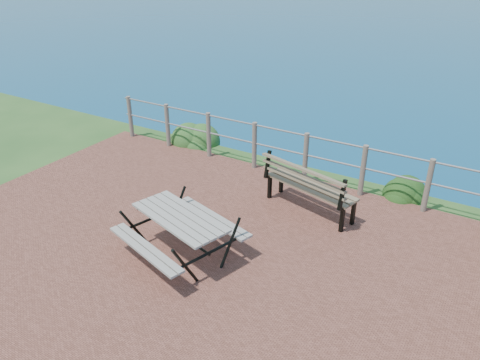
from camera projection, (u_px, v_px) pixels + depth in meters
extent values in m
cube|color=brown|center=(208.00, 270.00, 6.81)|extent=(10.00, 7.00, 0.12)
cylinder|color=#6B5B4C|center=(130.00, 117.00, 11.26)|extent=(0.10, 0.10, 1.00)
cylinder|color=#6B5B4C|center=(168.00, 125.00, 10.73)|extent=(0.10, 0.10, 1.00)
cylinder|color=#6B5B4C|center=(209.00, 135.00, 10.19)|extent=(0.10, 0.10, 1.00)
cylinder|color=#6B5B4C|center=(254.00, 145.00, 9.66)|extent=(0.10, 0.10, 1.00)
cylinder|color=#6B5B4C|center=(306.00, 157.00, 9.13)|extent=(0.10, 0.10, 1.00)
cylinder|color=#6B5B4C|center=(363.00, 171.00, 8.59)|extent=(0.10, 0.10, 1.00)
cylinder|color=#6B5B4C|center=(428.00, 186.00, 8.06)|extent=(0.10, 0.10, 1.00)
cylinder|color=slate|center=(307.00, 136.00, 8.92)|extent=(9.40, 0.04, 0.04)
cylinder|color=slate|center=(306.00, 155.00, 9.10)|extent=(9.40, 0.04, 0.04)
cube|color=gray|center=(179.00, 217.00, 6.84)|extent=(1.71, 1.07, 0.04)
cube|color=gray|center=(181.00, 232.00, 6.96)|extent=(1.59, 0.66, 0.04)
cube|color=gray|center=(181.00, 232.00, 6.96)|extent=(1.59, 0.66, 0.04)
cylinder|color=black|center=(181.00, 235.00, 6.98)|extent=(1.32, 0.41, 0.04)
cube|color=brown|center=(310.00, 187.00, 8.09)|extent=(1.77, 0.84, 0.04)
cube|color=brown|center=(312.00, 171.00, 7.95)|extent=(1.70, 0.55, 0.39)
cube|color=black|center=(309.00, 198.00, 8.19)|extent=(0.07, 0.08, 0.47)
cube|color=black|center=(309.00, 198.00, 8.19)|extent=(0.07, 0.08, 0.47)
cube|color=black|center=(309.00, 198.00, 8.19)|extent=(0.07, 0.08, 0.47)
cube|color=black|center=(309.00, 198.00, 8.19)|extent=(0.07, 0.08, 0.47)
ellipsoid|color=#2F5A22|center=(196.00, 142.00, 11.19)|extent=(0.87, 0.87, 0.66)
ellipsoid|color=#1E3B12|center=(408.00, 199.00, 8.71)|extent=(0.76, 0.76, 0.49)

